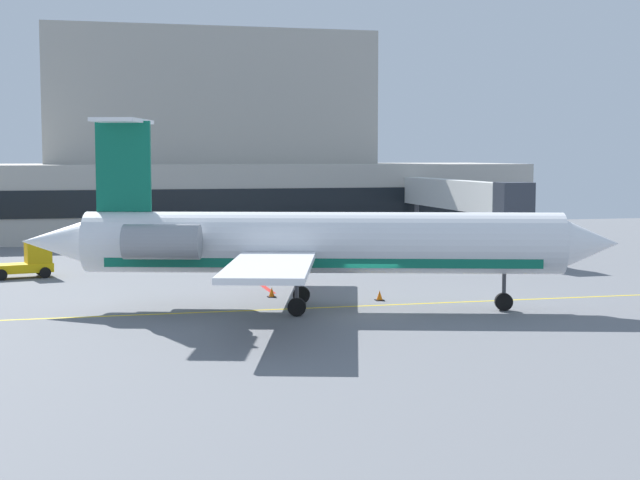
% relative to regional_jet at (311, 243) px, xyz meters
% --- Properties ---
extents(ground, '(120.00, 120.00, 0.11)m').
position_rel_regional_jet_xyz_m(ground, '(2.51, -1.77, -3.44)').
color(ground, slate).
extents(terminal_building, '(65.58, 17.16, 19.93)m').
position_rel_regional_jet_xyz_m(terminal_building, '(-0.33, 47.48, 3.96)').
color(terminal_building, '#B7B2A8').
rests_on(terminal_building, ground).
extents(jet_bridge_west, '(2.40, 22.91, 5.86)m').
position_rel_regional_jet_xyz_m(jet_bridge_west, '(18.85, 26.01, 1.10)').
color(jet_bridge_west, silver).
rests_on(jet_bridge_west, ground).
extents(regional_jet, '(29.80, 23.37, 9.64)m').
position_rel_regional_jet_xyz_m(regional_jet, '(0.00, 0.00, 0.00)').
color(regional_jet, white).
rests_on(regional_jet, ground).
extents(baggage_tug, '(4.08, 2.55, 2.24)m').
position_rel_regional_jet_xyz_m(baggage_tug, '(-14.57, 16.80, -2.38)').
color(baggage_tug, '#E5B20C').
rests_on(baggage_tug, ground).
extents(fuel_tank, '(7.54, 2.00, 2.24)m').
position_rel_regional_jet_xyz_m(fuel_tank, '(8.96, 31.54, -2.12)').
color(fuel_tank, white).
rests_on(fuel_tank, ground).
extents(safety_cone_alpha, '(0.47, 0.47, 0.55)m').
position_rel_regional_jet_xyz_m(safety_cone_alpha, '(-1.12, 4.66, -3.14)').
color(safety_cone_alpha, orange).
rests_on(safety_cone_alpha, ground).
extents(safety_cone_bravo, '(0.47, 0.47, 0.55)m').
position_rel_regional_jet_xyz_m(safety_cone_bravo, '(4.29, 2.04, -3.14)').
color(safety_cone_bravo, orange).
rests_on(safety_cone_bravo, ground).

